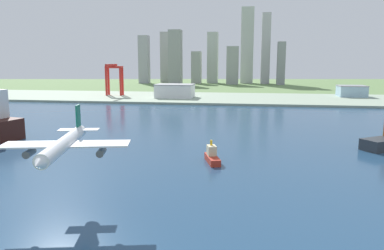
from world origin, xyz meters
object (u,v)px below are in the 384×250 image
port_crane_red (114,73)px  warehouse_main (175,91)px  warehouse_annex (352,91)px  tugboat_small (212,156)px  airplane_landing (64,144)px

port_crane_red → warehouse_main: port_crane_red is taller
warehouse_annex → port_crane_red: bearing=-174.2°
tugboat_small → warehouse_annex: bearing=66.8°
airplane_landing → warehouse_main: 358.89m
airplane_landing → port_crane_red: port_crane_red is taller
warehouse_annex → warehouse_main: bearing=-168.1°
airplane_landing → warehouse_annex: bearing=65.9°
port_crane_red → warehouse_main: bearing=-10.3°
tugboat_small → warehouse_annex: (143.24, 334.16, 6.69)m
tugboat_small → warehouse_main: size_ratio=0.37×
airplane_landing → warehouse_main: airplane_landing is taller
warehouse_main → port_crane_red: bearing=169.7°
airplane_landing → port_crane_red: 392.36m
airplane_landing → warehouse_main: bearing=96.4°
tugboat_small → airplane_landing: bearing=-118.4°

